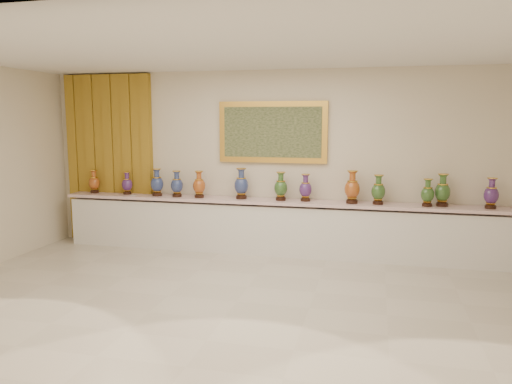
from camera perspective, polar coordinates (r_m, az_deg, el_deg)
ground at (r=6.22m, az=-2.25°, el=-12.42°), size 8.00×8.00×0.00m
room at (r=9.07m, az=-13.74°, el=4.14°), size 8.00×8.00×8.00m
counter at (r=8.22m, az=2.06°, el=-4.10°), size 7.28×0.48×0.90m
vase_0 at (r=9.32m, az=-18.01°, el=1.02°), size 0.21×0.21×0.41m
vase_1 at (r=9.00m, az=-14.51°, el=0.87°), size 0.24×0.24×0.39m
vase_2 at (r=8.69m, az=-11.25°, el=0.94°), size 0.28×0.28×0.47m
vase_3 at (r=8.53m, az=-9.03°, el=0.78°), size 0.27×0.27×0.44m
vase_4 at (r=8.39m, az=-6.52°, el=0.73°), size 0.23×0.23×0.45m
vase_5 at (r=8.22m, az=-1.69°, el=0.80°), size 0.30×0.30×0.51m
vase_6 at (r=8.06m, az=2.85°, el=0.51°), size 0.26×0.26×0.46m
vase_7 at (r=8.02m, az=5.68°, el=0.35°), size 0.23×0.23×0.44m
vase_8 at (r=7.90m, az=10.93°, el=0.38°), size 0.29×0.29×0.52m
vase_9 at (r=7.90m, az=13.81°, el=0.10°), size 0.24×0.24×0.46m
vase_10 at (r=7.92m, az=19.01°, el=-0.22°), size 0.24×0.24×0.42m
vase_11 at (r=8.01m, az=20.54°, el=0.03°), size 0.25×0.25×0.49m
vase_12 at (r=8.09m, az=25.30°, el=-0.29°), size 0.27×0.27×0.46m
label_card at (r=8.81m, az=-13.86°, el=-0.41°), size 0.10×0.06×0.00m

